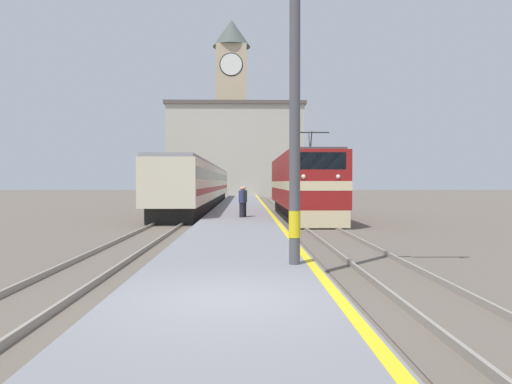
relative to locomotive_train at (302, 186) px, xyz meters
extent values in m
plane|color=#60564C|center=(-3.75, 7.64, -2.00)|extent=(200.00, 200.00, 0.00)
cube|color=slate|center=(-3.75, 2.64, -1.82)|extent=(3.87, 140.00, 0.36)
cube|color=yellow|center=(-1.97, 2.64, -1.63)|extent=(0.20, 140.00, 0.00)
cube|color=#60564C|center=(0.00, 2.64, -1.99)|extent=(2.83, 140.00, 0.02)
cube|color=gray|center=(-0.72, 2.64, -1.91)|extent=(0.07, 140.00, 0.14)
cube|color=gray|center=(0.72, 2.64, -1.91)|extent=(0.07, 140.00, 0.14)
cube|color=#60564C|center=(-7.36, 2.64, -1.99)|extent=(2.83, 140.00, 0.02)
cube|color=gray|center=(-8.08, 2.64, -1.91)|extent=(0.07, 140.00, 0.14)
cube|color=gray|center=(-6.64, 2.64, -1.91)|extent=(0.07, 140.00, 0.14)
cube|color=black|center=(0.00, 0.04, -1.55)|extent=(2.46, 13.92, 0.90)
cube|color=maroon|center=(0.00, 0.04, 0.32)|extent=(2.90, 15.13, 2.83)
cube|color=beige|center=(0.00, 0.04, 0.04)|extent=(2.92, 15.15, 0.44)
cube|color=beige|center=(0.00, -7.38, -1.50)|extent=(2.76, 0.30, 0.81)
cube|color=black|center=(0.00, -7.47, 1.19)|extent=(2.32, 0.12, 0.80)
sphere|color=white|center=(-0.80, -7.51, 0.46)|extent=(0.20, 0.20, 0.20)
sphere|color=white|center=(0.80, -7.51, 0.46)|extent=(0.20, 0.20, 0.20)
cube|color=#4C4C51|center=(0.00, 0.04, 1.80)|extent=(2.61, 14.37, 0.12)
cylinder|color=#333333|center=(0.00, -4.09, 2.36)|extent=(0.06, 0.63, 1.03)
cylinder|color=#333333|center=(0.00, -3.39, 2.36)|extent=(0.06, 0.63, 1.03)
cube|color=#262626|center=(0.00, -3.74, 2.86)|extent=(2.03, 0.08, 0.06)
cube|color=black|center=(-7.36, 15.14, -1.55)|extent=(2.46, 40.27, 0.90)
cube|color=beige|center=(-7.36, 15.14, 0.18)|extent=(2.90, 41.95, 2.56)
cube|color=black|center=(-7.36, 15.14, 0.70)|extent=(2.92, 41.11, 0.64)
cube|color=maroon|center=(-7.36, 15.14, -0.33)|extent=(2.92, 41.11, 0.36)
cube|color=gray|center=(-7.36, 15.14, 1.57)|extent=(2.67, 41.95, 0.20)
cylinder|color=#4C4C51|center=(-2.35, -19.13, 2.77)|extent=(0.24, 0.24, 8.81)
cylinder|color=yellow|center=(-2.35, -19.13, -0.73)|extent=(0.26, 0.26, 0.60)
cylinder|color=#23232D|center=(-3.54, -3.72, -1.25)|extent=(0.26, 0.26, 0.77)
cylinder|color=#234C33|center=(-3.54, -3.72, -0.54)|extent=(0.34, 0.34, 0.64)
sphere|color=tan|center=(-3.54, -3.72, -0.12)|extent=(0.21, 0.21, 0.21)
cylinder|color=#23232D|center=(-3.65, -4.22, -1.25)|extent=(0.26, 0.26, 0.76)
cylinder|color=navy|center=(-3.65, -4.22, -0.55)|extent=(0.34, 0.34, 0.64)
sphere|color=tan|center=(-3.65, -4.22, -0.13)|extent=(0.21, 0.21, 0.21)
cube|color=tan|center=(-5.73, 52.33, 10.24)|extent=(4.92, 4.92, 24.48)
cylinder|color=black|center=(-5.73, 49.85, 19.04)|extent=(3.75, 0.06, 3.75)
cylinder|color=white|center=(-5.73, 49.82, 19.04)|extent=(3.45, 0.10, 3.45)
cone|color=#47514C|center=(-5.73, 52.33, 24.70)|extent=(6.15, 6.15, 4.43)
cube|color=#B7B2A3|center=(-4.93, 44.63, 4.69)|extent=(19.84, 7.40, 13.38)
cube|color=#564C47|center=(-4.93, 44.63, 11.64)|extent=(20.44, 8.00, 0.50)
camera|label=1|loc=(-3.46, -30.29, 0.21)|focal=35.00mm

